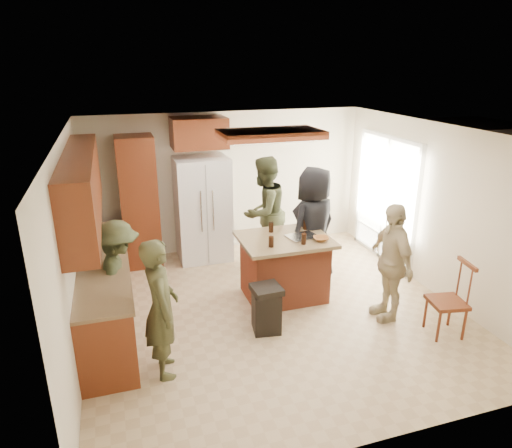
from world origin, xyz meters
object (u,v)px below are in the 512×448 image
object	(u,v)px
person_side_right	(391,262)
person_counter	(120,278)
kitchen_island	(284,267)
person_front_left	(161,308)
trash_bin	(266,308)
person_behind_right	(313,226)
refrigerator	(203,209)
person_behind_left	(264,212)
spindle_chair	(449,302)

from	to	relation	value
person_side_right	person_counter	size ratio (longest dim) A/B	1.08
person_side_right	kitchen_island	xyz separation A→B (m)	(-1.14, 0.95, -0.34)
person_front_left	person_counter	distance (m)	1.07
person_front_left	trash_bin	xyz separation A→B (m)	(1.35, 0.44, -0.48)
person_behind_right	refrigerator	xyz separation A→B (m)	(-1.43, 1.43, -0.03)
person_counter	refrigerator	distance (m)	2.48
person_behind_left	refrigerator	xyz separation A→B (m)	(-0.92, 0.57, -0.04)
person_side_right	refrigerator	world-z (taller)	refrigerator
person_behind_left	person_behind_right	world-z (taller)	person_behind_left
person_side_right	person_counter	xyz separation A→B (m)	(-3.43, 0.71, -0.06)
person_behind_right	spindle_chair	size ratio (longest dim) A/B	1.86
person_side_right	trash_bin	xyz separation A→B (m)	(-1.68, 0.16, -0.49)
person_behind_right	person_side_right	world-z (taller)	person_behind_right
person_behind_left	person_side_right	xyz separation A→B (m)	(1.05, -2.14, -0.13)
person_behind_left	person_behind_right	xyz separation A→B (m)	(0.51, -0.86, -0.01)
person_side_right	spindle_chair	size ratio (longest dim) A/B	1.63
trash_bin	person_side_right	bearing A→B (deg)	-5.34
person_side_right	refrigerator	distance (m)	3.35
kitchen_island	spindle_chair	bearing A→B (deg)	-43.75
refrigerator	person_side_right	bearing A→B (deg)	-53.92
person_front_left	spindle_chair	size ratio (longest dim) A/B	1.61
person_behind_right	kitchen_island	world-z (taller)	person_behind_right
person_behind_right	person_side_right	xyz separation A→B (m)	(0.54, -1.28, -0.12)
person_front_left	kitchen_island	size ratio (longest dim) A/B	1.25
person_behind_left	person_front_left	bearing A→B (deg)	17.38
person_counter	spindle_chair	bearing A→B (deg)	-106.51
refrigerator	kitchen_island	xyz separation A→B (m)	(0.84, -1.76, -0.43)
person_counter	trash_bin	bearing A→B (deg)	-105.48
person_counter	refrigerator	size ratio (longest dim) A/B	0.83
person_counter	kitchen_island	world-z (taller)	person_counter
person_side_right	kitchen_island	bearing A→B (deg)	-125.88
kitchen_island	trash_bin	bearing A→B (deg)	-124.36
refrigerator	trash_bin	bearing A→B (deg)	-83.37
person_side_right	person_behind_left	bearing A→B (deg)	-149.73
person_front_left	spindle_chair	bearing A→B (deg)	-95.46
person_front_left	person_behind_right	size ratio (longest dim) A/B	0.86
kitchen_island	spindle_chair	world-z (taller)	spindle_chair
kitchen_island	spindle_chair	size ratio (longest dim) A/B	1.29
trash_bin	kitchen_island	bearing A→B (deg)	55.64
trash_bin	spindle_chair	size ratio (longest dim) A/B	0.63
person_behind_right	spindle_chair	distance (m)	2.20
person_behind_right	refrigerator	bearing A→B (deg)	-70.21
refrigerator	person_front_left	bearing A→B (deg)	-109.47
person_front_left	person_counter	size ratio (longest dim) A/B	1.07
spindle_chair	kitchen_island	bearing A→B (deg)	136.25
kitchen_island	spindle_chair	xyz separation A→B (m)	(1.62, -1.55, -0.02)
person_side_right	trash_bin	distance (m)	1.76
person_behind_left	spindle_chair	bearing A→B (deg)	86.01
refrigerator	spindle_chair	xyz separation A→B (m)	(2.46, -3.31, -0.45)
person_counter	spindle_chair	world-z (taller)	person_counter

